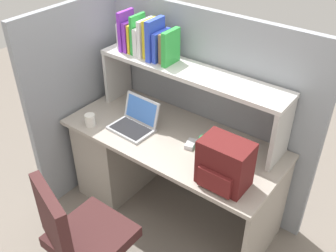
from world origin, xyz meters
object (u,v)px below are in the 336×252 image
object	(u,v)px
laptop	(135,122)
snack_canister	(205,145)
backpack	(224,164)
office_chair	(84,247)
paper_cup	(90,120)
computer_mouse	(191,144)

from	to	relation	value
laptop	snack_canister	bearing A→B (deg)	6.28
backpack	snack_canister	world-z (taller)	backpack
laptop	backpack	xyz separation A→B (m)	(0.81, -0.12, 0.10)
laptop	office_chair	size ratio (longest dim) A/B	0.34
snack_canister	paper_cup	bearing A→B (deg)	-164.47
computer_mouse	backpack	bearing A→B (deg)	-41.32
backpack	paper_cup	world-z (taller)	backpack
laptop	computer_mouse	size ratio (longest dim) A/B	3.08
snack_canister	office_chair	xyz separation A→B (m)	(-0.30, -0.87, -0.40)
laptop	backpack	distance (m)	0.83
backpack	paper_cup	distance (m)	1.11
backpack	office_chair	xyz separation A→B (m)	(-0.55, -0.68, -0.48)
paper_cup	office_chair	bearing A→B (deg)	-48.71
laptop	paper_cup	distance (m)	0.34
paper_cup	office_chair	xyz separation A→B (m)	(0.55, -0.63, -0.38)
laptop	backpack	size ratio (longest dim) A/B	1.06
computer_mouse	paper_cup	world-z (taller)	paper_cup
computer_mouse	snack_canister	size ratio (longest dim) A/B	0.87
laptop	backpack	bearing A→B (deg)	-8.70
backpack	paper_cup	bearing A→B (deg)	-177.39
computer_mouse	snack_canister	xyz separation A→B (m)	(0.12, -0.00, 0.04)
computer_mouse	office_chair	xyz separation A→B (m)	(-0.18, -0.87, -0.35)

